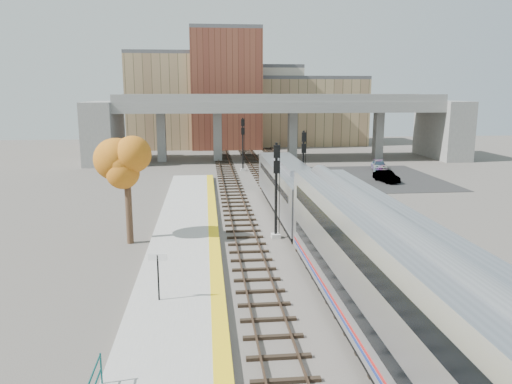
{
  "coord_description": "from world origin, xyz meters",
  "views": [
    {
      "loc": [
        -5.82,
        -27.49,
        9.93
      ],
      "look_at": [
        -2.08,
        8.98,
        2.5
      ],
      "focal_mm": 35.0,
      "sensor_mm": 36.0,
      "label": 1
    }
  ],
  "objects_px": {
    "signal_mast_far": "(243,146)",
    "tree": "(127,166)",
    "locomotive": "(290,187)",
    "coach": "(392,287)",
    "car_c": "(379,165)",
    "signal_mast_near": "(276,193)",
    "signal_mast_mid": "(303,168)",
    "car_a": "(343,177)",
    "car_b": "(386,177)"
  },
  "relations": [
    {
      "from": "tree",
      "to": "car_a",
      "type": "xyz_separation_m",
      "value": [
        20.02,
        20.07,
        -4.52
      ]
    },
    {
      "from": "locomotive",
      "to": "car_c",
      "type": "xyz_separation_m",
      "value": [
        15.16,
        21.45,
        -1.62
      ]
    },
    {
      "from": "locomotive",
      "to": "coach",
      "type": "xyz_separation_m",
      "value": [
        -0.0,
        -22.61,
        0.52
      ]
    },
    {
      "from": "signal_mast_near",
      "to": "locomotive",
      "type": "bearing_deg",
      "value": 72.72
    },
    {
      "from": "signal_mast_far",
      "to": "car_a",
      "type": "relative_size",
      "value": 1.8
    },
    {
      "from": "tree",
      "to": "signal_mast_mid",
      "type": "bearing_deg",
      "value": 39.64
    },
    {
      "from": "signal_mast_far",
      "to": "coach",
      "type": "bearing_deg",
      "value": -87.35
    },
    {
      "from": "car_a",
      "to": "signal_mast_far",
      "type": "bearing_deg",
      "value": 124.15
    },
    {
      "from": "signal_mast_near",
      "to": "signal_mast_mid",
      "type": "relative_size",
      "value": 1.02
    },
    {
      "from": "coach",
      "to": "signal_mast_mid",
      "type": "relative_size",
      "value": 3.87
    },
    {
      "from": "locomotive",
      "to": "car_b",
      "type": "relative_size",
      "value": 5.02
    },
    {
      "from": "locomotive",
      "to": "tree",
      "type": "height_order",
      "value": "tree"
    },
    {
      "from": "signal_mast_far",
      "to": "car_c",
      "type": "relative_size",
      "value": 1.57
    },
    {
      "from": "signal_mast_mid",
      "to": "signal_mast_far",
      "type": "bearing_deg",
      "value": 102.71
    },
    {
      "from": "coach",
      "to": "signal_mast_far",
      "type": "bearing_deg",
      "value": 92.65
    },
    {
      "from": "coach",
      "to": "locomotive",
      "type": "bearing_deg",
      "value": 90.0
    },
    {
      "from": "signal_mast_mid",
      "to": "car_c",
      "type": "relative_size",
      "value": 1.52
    },
    {
      "from": "coach",
      "to": "tree",
      "type": "xyz_separation_m",
      "value": [
        -11.89,
        15.74,
        2.39
      ]
    },
    {
      "from": "signal_mast_far",
      "to": "tree",
      "type": "bearing_deg",
      "value": -108.25
    },
    {
      "from": "tree",
      "to": "car_a",
      "type": "relative_size",
      "value": 1.89
    },
    {
      "from": "locomotive",
      "to": "coach",
      "type": "relative_size",
      "value": 0.76
    },
    {
      "from": "tree",
      "to": "car_a",
      "type": "distance_m",
      "value": 28.71
    },
    {
      "from": "coach",
      "to": "tree",
      "type": "bearing_deg",
      "value": 127.06
    },
    {
      "from": "signal_mast_mid",
      "to": "tree",
      "type": "distance_m",
      "value": 18.16
    },
    {
      "from": "signal_mast_near",
      "to": "car_a",
      "type": "xyz_separation_m",
      "value": [
        10.23,
        19.96,
        -2.5
      ]
    },
    {
      "from": "signal_mast_mid",
      "to": "car_a",
      "type": "distance_m",
      "value": 10.81
    },
    {
      "from": "tree",
      "to": "car_c",
      "type": "bearing_deg",
      "value": 46.31
    },
    {
      "from": "signal_mast_far",
      "to": "car_a",
      "type": "bearing_deg",
      "value": -43.23
    },
    {
      "from": "signal_mast_near",
      "to": "car_a",
      "type": "relative_size",
      "value": 1.78
    },
    {
      "from": "tree",
      "to": "car_c",
      "type": "distance_m",
      "value": 39.42
    },
    {
      "from": "coach",
      "to": "car_c",
      "type": "distance_m",
      "value": 46.64
    },
    {
      "from": "signal_mast_near",
      "to": "signal_mast_mid",
      "type": "height_order",
      "value": "signal_mast_near"
    },
    {
      "from": "tree",
      "to": "car_a",
      "type": "height_order",
      "value": "tree"
    },
    {
      "from": "coach",
      "to": "signal_mast_far",
      "type": "xyz_separation_m",
      "value": [
        -2.1,
        45.43,
        0.44
      ]
    },
    {
      "from": "locomotive",
      "to": "signal_mast_near",
      "type": "bearing_deg",
      "value": -107.28
    },
    {
      "from": "signal_mast_near",
      "to": "car_b",
      "type": "bearing_deg",
      "value": 52.69
    },
    {
      "from": "car_c",
      "to": "coach",
      "type": "bearing_deg",
      "value": -96.19
    },
    {
      "from": "coach",
      "to": "car_c",
      "type": "bearing_deg",
      "value": 71.01
    },
    {
      "from": "car_b",
      "to": "car_c",
      "type": "xyz_separation_m",
      "value": [
        2.08,
        8.28,
        -0.01
      ]
    },
    {
      "from": "locomotive",
      "to": "coach",
      "type": "height_order",
      "value": "coach"
    },
    {
      "from": "car_b",
      "to": "locomotive",
      "type": "bearing_deg",
      "value": -145.74
    },
    {
      "from": "signal_mast_near",
      "to": "signal_mast_mid",
      "type": "distance_m",
      "value": 12.11
    },
    {
      "from": "car_a",
      "to": "car_b",
      "type": "bearing_deg",
      "value": -13.06
    },
    {
      "from": "signal_mast_far",
      "to": "car_c",
      "type": "bearing_deg",
      "value": -4.55
    },
    {
      "from": "car_a",
      "to": "tree",
      "type": "bearing_deg",
      "value": -147.55
    },
    {
      "from": "locomotive",
      "to": "signal_mast_far",
      "type": "xyz_separation_m",
      "value": [
        -2.1,
        22.82,
        0.96
      ]
    },
    {
      "from": "signal_mast_mid",
      "to": "car_b",
      "type": "relative_size",
      "value": 1.7
    },
    {
      "from": "locomotive",
      "to": "car_c",
      "type": "relative_size",
      "value": 4.48
    },
    {
      "from": "car_a",
      "to": "locomotive",
      "type": "bearing_deg",
      "value": -134.24
    },
    {
      "from": "coach",
      "to": "tree",
      "type": "distance_m",
      "value": 19.87
    }
  ]
}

